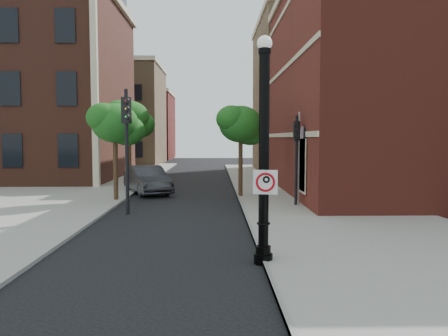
{
  "coord_description": "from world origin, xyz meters",
  "views": [
    {
      "loc": [
        0.75,
        -11.69,
        3.35
      ],
      "look_at": [
        1.05,
        2.0,
        2.39
      ],
      "focal_mm": 35.0,
      "sensor_mm": 36.0,
      "label": 1
    }
  ],
  "objects_px": {
    "lamppost": "(264,160)",
    "parked_car": "(147,180)",
    "traffic_signal_left": "(127,130)",
    "no_parking_sign": "(265,182)",
    "traffic_signal_right": "(296,146)"
  },
  "relations": [
    {
      "from": "no_parking_sign",
      "to": "traffic_signal_left",
      "type": "relative_size",
      "value": 0.12
    },
    {
      "from": "lamppost",
      "to": "parked_car",
      "type": "height_order",
      "value": "lamppost"
    },
    {
      "from": "no_parking_sign",
      "to": "traffic_signal_right",
      "type": "relative_size",
      "value": 0.14
    },
    {
      "from": "traffic_signal_left",
      "to": "traffic_signal_right",
      "type": "bearing_deg",
      "value": 28.46
    },
    {
      "from": "parked_car",
      "to": "traffic_signal_right",
      "type": "xyz_separation_m",
      "value": [
        7.93,
        -5.37,
        2.13
      ]
    },
    {
      "from": "lamppost",
      "to": "no_parking_sign",
      "type": "relative_size",
      "value": 9.4
    },
    {
      "from": "traffic_signal_left",
      "to": "traffic_signal_right",
      "type": "height_order",
      "value": "traffic_signal_left"
    },
    {
      "from": "lamppost",
      "to": "traffic_signal_left",
      "type": "bearing_deg",
      "value": 123.93
    },
    {
      "from": "lamppost",
      "to": "traffic_signal_right",
      "type": "xyz_separation_m",
      "value": [
        2.61,
        9.33,
        0.21
      ]
    },
    {
      "from": "lamppost",
      "to": "traffic_signal_right",
      "type": "relative_size",
      "value": 1.36
    },
    {
      "from": "no_parking_sign",
      "to": "traffic_signal_left",
      "type": "xyz_separation_m",
      "value": [
        -5.1,
        7.7,
        1.45
      ]
    },
    {
      "from": "lamppost",
      "to": "traffic_signal_right",
      "type": "bearing_deg",
      "value": 74.37
    },
    {
      "from": "lamppost",
      "to": "parked_car",
      "type": "distance_m",
      "value": 15.75
    },
    {
      "from": "lamppost",
      "to": "traffic_signal_left",
      "type": "relative_size",
      "value": 1.1
    },
    {
      "from": "no_parking_sign",
      "to": "traffic_signal_right",
      "type": "distance_m",
      "value": 9.86
    }
  ]
}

